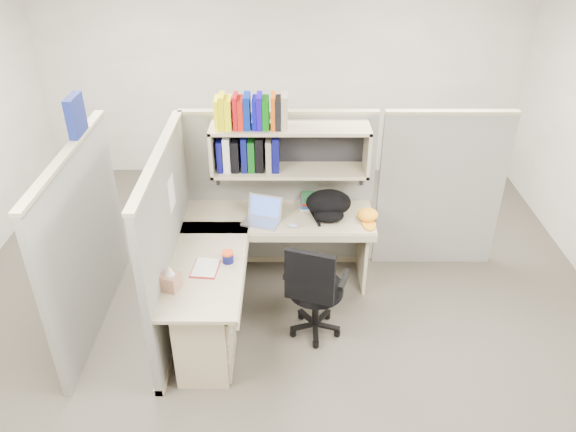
{
  "coord_description": "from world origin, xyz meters",
  "views": [
    {
      "loc": [
        0.09,
        -3.86,
        3.39
      ],
      "look_at": [
        0.08,
        0.25,
        0.92
      ],
      "focal_mm": 35.0,
      "sensor_mm": 36.0,
      "label": 1
    }
  ],
  "objects_px": {
    "laptop": "(261,212)",
    "backpack": "(329,206)",
    "task_chair": "(314,304)",
    "snack_canister": "(228,257)",
    "desk": "(228,300)"
  },
  "relations": [
    {
      "from": "laptop",
      "to": "task_chair",
      "type": "relative_size",
      "value": 0.33
    },
    {
      "from": "snack_canister",
      "to": "backpack",
      "type": "bearing_deg",
      "value": 39.42
    },
    {
      "from": "task_chair",
      "to": "snack_canister",
      "type": "bearing_deg",
      "value": 175.19
    },
    {
      "from": "snack_canister",
      "to": "task_chair",
      "type": "relative_size",
      "value": 0.1
    },
    {
      "from": "snack_canister",
      "to": "task_chair",
      "type": "distance_m",
      "value": 0.83
    },
    {
      "from": "desk",
      "to": "task_chair",
      "type": "bearing_deg",
      "value": 5.79
    },
    {
      "from": "desk",
      "to": "backpack",
      "type": "height_order",
      "value": "backpack"
    },
    {
      "from": "laptop",
      "to": "task_chair",
      "type": "bearing_deg",
      "value": -37.04
    },
    {
      "from": "backpack",
      "to": "snack_canister",
      "type": "bearing_deg",
      "value": -139.1
    },
    {
      "from": "laptop",
      "to": "backpack",
      "type": "relative_size",
      "value": 0.77
    },
    {
      "from": "desk",
      "to": "task_chair",
      "type": "relative_size",
      "value": 1.8
    },
    {
      "from": "backpack",
      "to": "snack_canister",
      "type": "xyz_separation_m",
      "value": [
        -0.86,
        -0.7,
        -0.07
      ]
    },
    {
      "from": "backpack",
      "to": "snack_canister",
      "type": "distance_m",
      "value": 1.11
    },
    {
      "from": "backpack",
      "to": "task_chair",
      "type": "height_order",
      "value": "backpack"
    },
    {
      "from": "laptop",
      "to": "task_chair",
      "type": "height_order",
      "value": "task_chair"
    }
  ]
}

